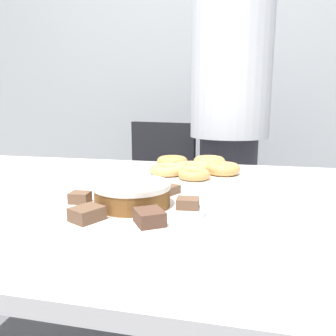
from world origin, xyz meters
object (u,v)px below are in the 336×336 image
Objects in this scene: person_standing at (229,127)px; frosted_cake at (132,194)px; office_chair_left at (150,209)px; plate_cake at (133,207)px; plate_donuts at (192,173)px.

person_standing is 9.52× the size of frosted_cake.
office_chair_left is (-0.41, -0.01, -0.46)m from person_standing.
plate_cake is (0.23, -0.98, 0.34)m from office_chair_left.
frosted_cake is at bearing -100.37° from person_standing.
office_chair_left is 1.06m from plate_cake.
frosted_cake is at bearing -101.22° from plate_donuts.
person_standing reaches higher than plate_donuts.
plate_donuts is 2.29× the size of frosted_cake.
plate_donuts is at bearing 78.78° from frosted_cake.
frosted_cake is (0.00, 0.00, 0.03)m from plate_cake.
office_chair_left is 2.20× the size of plate_donuts.
person_standing is at bearing 79.63° from plate_cake.
person_standing is 0.61m from plate_donuts.
person_standing is 4.17× the size of plate_donuts.
person_standing is at bearing 79.63° from frosted_cake.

